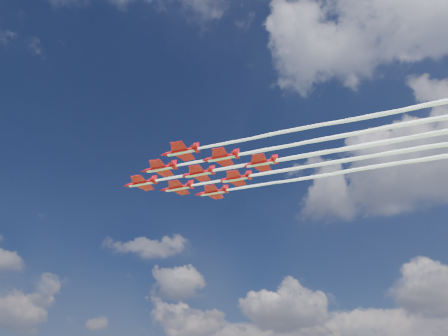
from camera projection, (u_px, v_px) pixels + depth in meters
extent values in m
cylinder|color=red|center=(141.00, 183.00, 140.64)|extent=(8.66, 4.08, 1.20)
cone|color=red|center=(126.00, 186.00, 142.13)|extent=(2.47, 1.87, 1.20)
cone|color=red|center=(156.00, 181.00, 139.23)|extent=(1.92, 1.58, 1.10)
ellipsoid|color=black|center=(135.00, 183.00, 141.49)|extent=(2.48, 1.70, 0.78)
cube|color=red|center=(143.00, 183.00, 140.46)|extent=(6.69, 10.67, 0.15)
cube|color=red|center=(153.00, 181.00, 139.44)|extent=(2.77, 4.23, 0.13)
cube|color=red|center=(154.00, 178.00, 139.88)|extent=(1.70, 0.73, 1.97)
cube|color=silver|center=(141.00, 185.00, 140.36)|extent=(8.07, 3.69, 0.13)
cylinder|color=red|center=(160.00, 168.00, 132.50)|extent=(8.66, 4.08, 1.20)
cone|color=red|center=(144.00, 171.00, 134.00)|extent=(2.47, 1.87, 1.20)
cone|color=red|center=(175.00, 166.00, 131.09)|extent=(1.92, 1.58, 1.10)
ellipsoid|color=black|center=(154.00, 168.00, 133.35)|extent=(2.48, 1.70, 0.78)
cube|color=red|center=(162.00, 168.00, 132.32)|extent=(6.69, 10.67, 0.15)
cube|color=red|center=(173.00, 166.00, 131.30)|extent=(2.77, 4.23, 0.13)
cube|color=red|center=(174.00, 163.00, 131.74)|extent=(1.70, 0.73, 1.97)
cube|color=silver|center=(160.00, 170.00, 132.22)|extent=(8.07, 3.69, 0.13)
cylinder|color=red|center=(178.00, 188.00, 143.38)|extent=(8.66, 4.08, 1.20)
cone|color=red|center=(162.00, 190.00, 144.88)|extent=(2.47, 1.87, 1.20)
cone|color=red|center=(192.00, 185.00, 141.97)|extent=(1.92, 1.58, 1.10)
ellipsoid|color=black|center=(172.00, 187.00, 144.23)|extent=(2.48, 1.70, 0.78)
cube|color=red|center=(179.00, 188.00, 143.20)|extent=(6.69, 10.67, 0.15)
cube|color=red|center=(190.00, 186.00, 142.18)|extent=(2.77, 4.23, 0.13)
cube|color=red|center=(191.00, 183.00, 142.62)|extent=(1.70, 0.73, 1.97)
cube|color=silver|center=(178.00, 189.00, 143.10)|extent=(8.07, 3.69, 0.13)
cylinder|color=red|center=(181.00, 151.00, 124.36)|extent=(8.66, 4.08, 1.20)
cone|color=red|center=(164.00, 155.00, 125.86)|extent=(2.47, 1.87, 1.20)
cone|color=red|center=(198.00, 148.00, 122.95)|extent=(1.92, 1.58, 1.10)
ellipsoid|color=black|center=(174.00, 151.00, 125.21)|extent=(2.48, 1.70, 0.78)
cube|color=red|center=(183.00, 151.00, 124.18)|extent=(6.69, 10.67, 0.15)
cube|color=red|center=(195.00, 149.00, 123.16)|extent=(2.77, 4.23, 0.13)
cube|color=red|center=(196.00, 146.00, 123.61)|extent=(1.70, 0.73, 1.97)
cube|color=silver|center=(181.00, 153.00, 124.08)|extent=(8.07, 3.69, 0.13)
cylinder|color=red|center=(198.00, 174.00, 135.24)|extent=(8.66, 4.08, 1.20)
cone|color=red|center=(182.00, 176.00, 136.74)|extent=(2.47, 1.87, 1.20)
cone|color=red|center=(214.00, 171.00, 133.83)|extent=(1.92, 1.58, 1.10)
ellipsoid|color=black|center=(192.00, 173.00, 136.09)|extent=(2.48, 1.70, 0.78)
cube|color=red|center=(200.00, 173.00, 135.06)|extent=(6.69, 10.67, 0.15)
cube|color=red|center=(211.00, 171.00, 134.04)|extent=(2.77, 4.23, 0.13)
cube|color=red|center=(212.00, 168.00, 134.49)|extent=(1.70, 0.73, 1.97)
cube|color=silver|center=(198.00, 175.00, 134.96)|extent=(8.07, 3.69, 0.13)
cylinder|color=red|center=(213.00, 192.00, 146.12)|extent=(8.66, 4.08, 1.20)
cone|color=red|center=(197.00, 195.00, 147.62)|extent=(2.47, 1.87, 1.20)
cone|color=red|center=(227.00, 190.00, 144.72)|extent=(1.92, 1.58, 1.10)
ellipsoid|color=black|center=(207.00, 192.00, 146.97)|extent=(2.48, 1.70, 0.78)
cube|color=red|center=(214.00, 192.00, 145.94)|extent=(6.69, 10.67, 0.15)
cube|color=red|center=(225.00, 190.00, 144.92)|extent=(2.77, 4.23, 0.13)
cube|color=red|center=(226.00, 188.00, 145.37)|extent=(1.70, 0.73, 1.97)
cube|color=silver|center=(213.00, 194.00, 145.84)|extent=(8.07, 3.69, 0.13)
cylinder|color=red|center=(221.00, 157.00, 127.10)|extent=(8.66, 4.08, 1.20)
cone|color=red|center=(204.00, 161.00, 128.60)|extent=(2.47, 1.87, 1.20)
cone|color=red|center=(238.00, 154.00, 125.70)|extent=(1.92, 1.58, 1.10)
ellipsoid|color=black|center=(214.00, 157.00, 127.95)|extent=(2.48, 1.70, 0.78)
cube|color=red|center=(223.00, 157.00, 126.92)|extent=(6.69, 10.67, 0.15)
cube|color=red|center=(236.00, 155.00, 125.90)|extent=(2.77, 4.23, 0.13)
cube|color=red|center=(236.00, 152.00, 126.35)|extent=(1.70, 0.73, 1.97)
cube|color=silver|center=(221.00, 159.00, 126.82)|extent=(8.07, 3.69, 0.13)
cylinder|color=red|center=(235.00, 179.00, 137.98)|extent=(8.66, 4.08, 1.20)
cone|color=red|center=(219.00, 181.00, 139.48)|extent=(2.47, 1.87, 1.20)
cone|color=red|center=(251.00, 176.00, 136.58)|extent=(1.92, 1.58, 1.10)
ellipsoid|color=black|center=(228.00, 178.00, 138.83)|extent=(2.48, 1.70, 0.78)
cube|color=red|center=(237.00, 178.00, 137.80)|extent=(6.69, 10.67, 0.15)
cube|color=red|center=(248.00, 176.00, 136.79)|extent=(2.77, 4.23, 0.13)
cube|color=red|center=(249.00, 174.00, 137.23)|extent=(1.70, 0.73, 1.97)
cube|color=silver|center=(235.00, 180.00, 137.70)|extent=(8.07, 3.69, 0.13)
cylinder|color=red|center=(260.00, 163.00, 129.84)|extent=(8.66, 4.08, 1.20)
cone|color=red|center=(242.00, 166.00, 131.34)|extent=(2.47, 1.87, 1.20)
cone|color=red|center=(277.00, 160.00, 128.44)|extent=(1.92, 1.58, 1.10)
ellipsoid|color=black|center=(253.00, 163.00, 130.69)|extent=(2.48, 1.70, 0.78)
cube|color=red|center=(262.00, 163.00, 129.67)|extent=(6.69, 10.67, 0.15)
cube|color=red|center=(274.00, 161.00, 128.65)|extent=(2.77, 4.23, 0.13)
cube|color=red|center=(275.00, 158.00, 129.09)|extent=(1.70, 0.73, 1.97)
cube|color=silver|center=(260.00, 165.00, 129.56)|extent=(8.07, 3.69, 0.13)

